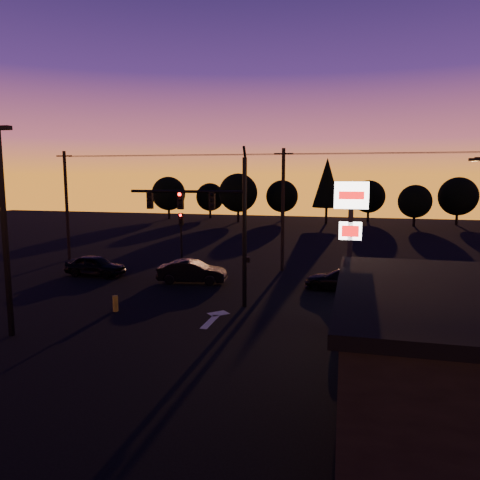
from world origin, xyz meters
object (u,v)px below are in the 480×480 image
(parking_lot_light, at_px, (4,218))
(bollard, at_px, (115,304))
(car_mid, at_px, (192,272))
(suv_parked, at_px, (371,335))
(pylon_sign, at_px, (351,224))
(car_right, at_px, (343,279))
(car_left, at_px, (95,266))
(traffic_signal_mast, at_px, (216,215))
(secondary_signal, at_px, (181,234))

(parking_lot_light, height_order, bollard, parking_lot_light)
(car_mid, height_order, suv_parked, car_mid)
(pylon_sign, distance_m, car_right, 8.62)
(parking_lot_light, distance_m, car_left, 13.16)
(car_mid, distance_m, suv_parked, 14.80)
(pylon_sign, bearing_deg, bollard, -179.95)
(car_left, height_order, car_mid, car_mid)
(pylon_sign, relative_size, car_left, 1.58)
(traffic_signal_mast, distance_m, bollard, 7.02)
(car_left, height_order, suv_parked, car_left)
(traffic_signal_mast, bearing_deg, parking_lot_light, -136.63)
(car_mid, bearing_deg, pylon_sign, -132.64)
(car_left, relative_size, car_right, 0.91)
(secondary_signal, xyz_separation_m, car_mid, (1.83, -2.83, -2.12))
(suv_parked, bearing_deg, car_mid, 126.43)
(secondary_signal, xyz_separation_m, pylon_sign, (12.00, -9.99, 2.05))
(traffic_signal_mast, relative_size, suv_parked, 1.74)
(pylon_sign, xyz_separation_m, car_mid, (-10.17, 7.16, -4.17))
(traffic_signal_mast, bearing_deg, secondary_signal, 123.19)
(secondary_signal, distance_m, bollard, 10.29)
(car_mid, relative_size, car_right, 0.96)
(pylon_sign, bearing_deg, car_right, 93.34)
(secondary_signal, bearing_deg, car_right, -12.15)
(car_right, bearing_deg, car_mid, -80.69)
(car_right, distance_m, suv_parked, 10.18)
(parking_lot_light, relative_size, car_right, 1.93)
(suv_parked, bearing_deg, parking_lot_light, 174.67)
(parking_lot_light, distance_m, car_right, 19.04)
(car_right, bearing_deg, traffic_signal_mast, -45.75)
(car_left, relative_size, suv_parked, 0.88)
(pylon_sign, bearing_deg, car_mid, 144.86)
(bollard, height_order, car_mid, car_mid)
(traffic_signal_mast, height_order, parking_lot_light, parking_lot_light)
(secondary_signal, relative_size, car_right, 0.92)
(bollard, height_order, suv_parked, suv_parked)
(secondary_signal, bearing_deg, car_left, -155.63)
(traffic_signal_mast, xyz_separation_m, bollard, (-4.76, -2.50, -4.52))
(parking_lot_light, relative_size, car_left, 2.12)
(bollard, bearing_deg, parking_lot_light, -120.51)
(pylon_sign, height_order, bollard, pylon_sign)
(parking_lot_light, height_order, pylon_sign, parking_lot_light)
(parking_lot_light, height_order, car_mid, parking_lot_light)
(secondary_signal, bearing_deg, bollard, -89.17)
(bollard, xyz_separation_m, car_mid, (1.68, 7.17, 0.33))
(secondary_signal, xyz_separation_m, bollard, (0.15, -10.00, -2.44))
(pylon_sign, relative_size, suv_parked, 1.38)
(traffic_signal_mast, xyz_separation_m, secondary_signal, (-4.90, 7.49, -2.07))
(traffic_signal_mast, relative_size, pylon_sign, 1.26)
(traffic_signal_mast, distance_m, car_right, 9.35)
(bollard, xyz_separation_m, suv_parked, (12.82, -2.58, 0.27))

